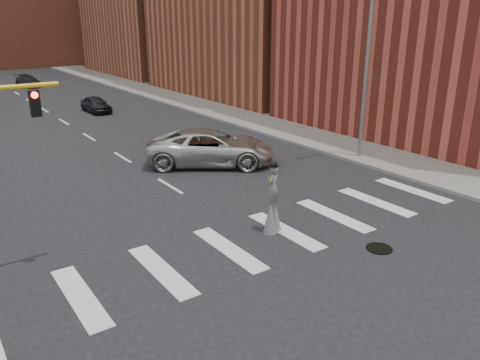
{
  "coord_description": "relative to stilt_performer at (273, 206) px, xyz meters",
  "views": [
    {
      "loc": [
        -9.32,
        -11.15,
        7.56
      ],
      "look_at": [
        0.43,
        2.77,
        1.7
      ],
      "focal_mm": 35.0,
      "sensor_mm": 36.0,
      "label": 1
    }
  ],
  "objects": [
    {
      "name": "ground_plane",
      "position": [
        -0.86,
        -1.27,
        -1.03
      ],
      "size": [
        160.0,
        160.0,
        0.0
      ],
      "primitive_type": "plane",
      "color": "black",
      "rests_on": "ground"
    },
    {
      "name": "sidewalk_right",
      "position": [
        11.64,
        23.73,
        -0.94
      ],
      "size": [
        5.0,
        90.0,
        0.18
      ],
      "primitive_type": "cube",
      "color": "slate",
      "rests_on": "ground"
    },
    {
      "name": "manhole",
      "position": [
        2.14,
        -3.27,
        -1.01
      ],
      "size": [
        0.9,
        0.9,
        0.04
      ],
      "primitive_type": "cylinder",
      "color": "black",
      "rests_on": "ground"
    },
    {
      "name": "building_far",
      "position": [
        21.14,
        52.73,
        8.97
      ],
      "size": [
        16.0,
        22.0,
        20.0
      ],
      "primitive_type": "cube",
      "color": "#9E513A",
      "rests_on": "ground"
    },
    {
      "name": "building_backdrop",
      "position": [
        5.14,
        76.73,
        7.97
      ],
      "size": [
        26.0,
        14.0,
        18.0
      ],
      "primitive_type": "cube",
      "color": "#994830",
      "rests_on": "ground"
    },
    {
      "name": "streetlight",
      "position": [
        10.04,
        4.73,
        3.86
      ],
      "size": [
        2.05,
        0.2,
        9.0
      ],
      "color": "slate",
      "rests_on": "ground"
    },
    {
      "name": "stilt_performer",
      "position": [
        0.0,
        0.0,
        0.0
      ],
      "size": [
        0.82,
        0.63,
        2.75
      ],
      "rotation": [
        0.0,
        0.0,
        3.5
      ],
      "color": "#382716",
      "rests_on": "ground"
    },
    {
      "name": "suv_crossing",
      "position": [
        2.65,
        8.63,
        -0.08
      ],
      "size": [
        7.43,
        6.49,
        1.9
      ],
      "primitive_type": "imported",
      "rotation": [
        0.0,
        0.0,
        0.97
      ],
      "color": "#BBB9B0",
      "rests_on": "ground"
    },
    {
      "name": "car_near",
      "position": [
        2.56,
        27.23,
        -0.36
      ],
      "size": [
        1.76,
        4.02,
        1.35
      ],
      "primitive_type": "imported",
      "rotation": [
        0.0,
        0.0,
        0.04
      ],
      "color": "black",
      "rests_on": "ground"
    },
    {
      "name": "car_far",
      "position": [
        1.36,
        47.54,
        -0.38
      ],
      "size": [
        2.43,
        4.71,
        1.31
      ],
      "primitive_type": "imported",
      "rotation": [
        0.0,
        0.0,
        0.14
      ],
      "color": "black",
      "rests_on": "ground"
    }
  ]
}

